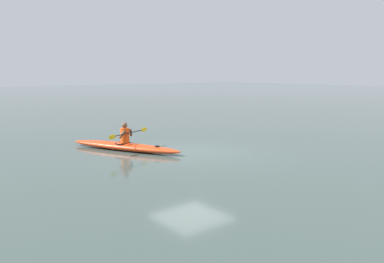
# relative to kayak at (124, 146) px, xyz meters

# --- Properties ---
(ground_plane) EXTENTS (160.00, 160.00, 0.00)m
(ground_plane) POSITION_rel_kayak_xyz_m (-1.71, 1.90, -0.15)
(ground_plane) COLOR #384742
(kayak) EXTENTS (2.59, 4.70, 0.29)m
(kayak) POSITION_rel_kayak_xyz_m (0.00, 0.00, 0.00)
(kayak) COLOR red
(kayak) RESTS_ON ground
(kayaker) EXTENTS (2.20, 1.01, 0.77)m
(kayaker) POSITION_rel_kayak_xyz_m (-0.02, 0.05, 0.48)
(kayaker) COLOR #E04C14
(kayaker) RESTS_ON kayak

